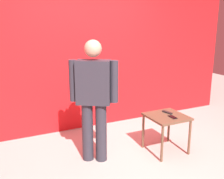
% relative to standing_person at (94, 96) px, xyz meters
% --- Properties ---
extents(ground_plane, '(12.00, 12.00, 0.00)m').
position_rel_standing_person_xyz_m(ground_plane, '(0.44, -0.40, -0.93)').
color(ground_plane, '#B7B2A8').
extents(back_wall_red, '(5.82, 0.12, 3.00)m').
position_rel_standing_person_xyz_m(back_wall_red, '(0.44, 1.23, 0.57)').
color(back_wall_red, red).
rests_on(back_wall_red, ground_plane).
extents(standing_person, '(0.61, 0.44, 1.66)m').
position_rel_standing_person_xyz_m(standing_person, '(0.00, 0.00, 0.00)').
color(standing_person, '#2D2D38').
rests_on(standing_person, ground_plane).
extents(side_table, '(0.54, 0.54, 0.56)m').
position_rel_standing_person_xyz_m(side_table, '(1.05, -0.22, -0.46)').
color(side_table, brown).
rests_on(side_table, ground_plane).
extents(cell_phone, '(0.08, 0.15, 0.01)m').
position_rel_standing_person_xyz_m(cell_phone, '(1.07, -0.32, -0.37)').
color(cell_phone, black).
rests_on(cell_phone, side_table).
extents(tv_remote, '(0.08, 0.18, 0.02)m').
position_rel_standing_person_xyz_m(tv_remote, '(1.12, -0.13, -0.36)').
color(tv_remote, black).
rests_on(tv_remote, side_table).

